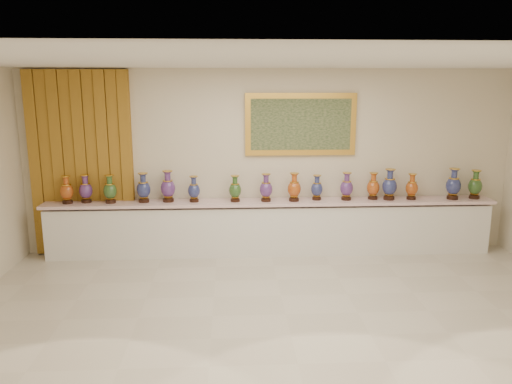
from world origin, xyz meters
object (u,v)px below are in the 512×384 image
vase_2 (110,190)px  vase_0 (67,191)px  vase_1 (86,190)px  counter (271,228)px

vase_2 → vase_0: bearing=179.9°
vase_0 → vase_2: 0.68m
vase_1 → vase_2: size_ratio=0.99×
counter → vase_1: size_ratio=16.28×
counter → vase_1: 3.03m
counter → vase_0: (-3.23, -0.04, 0.66)m
counter → vase_1: vase_1 is taller
vase_0 → counter: bearing=0.6°
vase_0 → vase_1: size_ratio=1.00×
vase_1 → vase_2: vase_2 is taller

